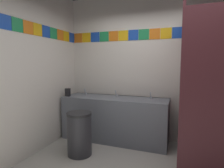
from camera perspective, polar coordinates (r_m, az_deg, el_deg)
wall_back at (r=3.77m, az=14.21°, el=5.01°), size 3.73×0.09×2.87m
wall_side at (r=3.17m, az=-26.69°, el=4.37°), size 0.09×3.10×2.87m
vanity_counter at (r=3.76m, az=0.81°, el=-10.29°), size 2.04×0.62×0.85m
faucet_left at (r=4.01m, az=-7.93°, el=-2.53°), size 0.04×0.10×0.14m
faucet_center at (r=3.74m, az=1.29°, el=-3.10°), size 0.04×0.10×0.14m
faucet_right at (r=3.58m, az=11.64°, el=-3.65°), size 0.04×0.10×0.14m
soap_dispenser at (r=3.91m, az=-13.24°, el=-2.48°), size 0.09×0.09×0.16m
stall_divider at (r=2.80m, az=23.64°, el=-2.21°), size 0.92×1.38×2.24m
toilet at (r=3.48m, az=27.52°, el=-14.68°), size 0.39×0.49×0.74m
trash_bin at (r=3.25m, az=-9.80°, el=-14.55°), size 0.41×0.41×0.71m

